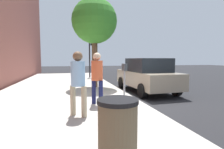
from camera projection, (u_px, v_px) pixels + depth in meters
name	position (u px, v px, depth m)	size (l,w,h in m)	color
ground_plane	(136.00, 102.00, 7.03)	(80.00, 80.00, 0.00)	#232326
sidewalk_slab	(58.00, 105.00, 6.32)	(28.00, 6.00, 0.15)	#B7B2A8
parking_meter	(124.00, 74.00, 6.50)	(0.36, 0.12, 1.41)	gray
pedestrian_at_meter	(97.00, 74.00, 5.97)	(0.49, 0.39, 1.79)	#191E4C
pedestrian_bystander	(78.00, 78.00, 4.76)	(0.41, 0.44, 1.78)	tan
parked_sedan_near	(146.00, 75.00, 9.22)	(4.46, 2.09, 1.77)	gray
street_tree	(94.00, 22.00, 9.74)	(2.52, 2.52, 4.96)	brown
traffic_signal	(91.00, 49.00, 15.09)	(0.24, 0.44, 3.60)	black
trash_bin	(118.00, 134.00, 2.48)	(0.59, 0.59, 1.01)	brown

